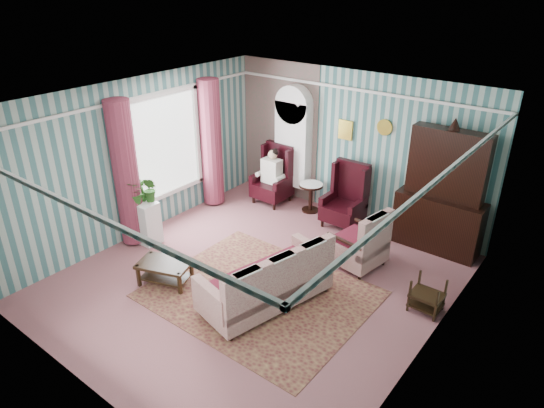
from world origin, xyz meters
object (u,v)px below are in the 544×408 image
Objects in this scene: nest_table at (427,295)px; sofa at (265,274)px; plant_stand at (145,222)px; wingback_right at (344,196)px; round_side_table at (311,198)px; bookcase at (293,150)px; dresser_hutch at (443,188)px; wingback_left at (272,175)px; coffee_table at (165,273)px; seated_woman at (272,177)px; floral_armchair at (358,238)px.

nest_table is 2.38m from sofa.
nest_table is 5.02m from plant_stand.
wingback_right is 2.08× the size of round_side_table.
bookcase is at bearing 42.97° from sofa.
sofa is (0.34, -2.84, -0.13)m from wingback_right.
dresser_hutch is 1.89× the size of wingback_left.
plant_stand is (-0.80, -2.75, -0.22)m from wingback_left.
coffee_table is (0.52, -3.43, -0.43)m from wingback_left.
seated_woman is 2.19× the size of nest_table.
seated_woman is 1.17× the size of floral_armchair.
bookcase is at bearing 71.51° from plant_stand.
coffee_table is at bearing -128.87° from dresser_hutch.
bookcase is at bearing 153.08° from nest_table.
wingback_left reaches higher than round_side_table.
bookcase reaches higher than round_side_table.
wingback_right is at bearing 49.27° from floral_armchair.
seated_woman is 1.97× the size of round_side_table.
floral_armchair is (0.57, 1.77, 0.00)m from sofa.
wingback_left is at bearing 73.78° from plant_stand.
round_side_table is at bearing 9.46° from seated_woman.
seated_woman is at bearing 159.15° from nest_table.
coffee_table is (-1.23, -3.43, -0.43)m from wingback_right.
floral_armchair reaches higher than plant_stand.
seated_woman is 2.86m from floral_armchair.
bookcase is 3.94m from coffee_table.
seated_woman is at bearing -122.66° from bookcase.
nest_table is at bearing -99.60° from floral_armchair.
dresser_hutch is 5.31m from plant_stand.
wingback_left is 0.04m from seated_woman.
sofa is 2.44× the size of coffee_table.
dresser_hutch reaches higher than seated_woman.
floral_armchair is (2.66, -1.07, -0.09)m from seated_woman.
wingback_right is 3.67m from coffee_table.
wingback_right is 3.76m from plant_stand.
plant_stand is (-4.30, -3.02, -0.78)m from dresser_hutch.
bookcase is 1.12× the size of sofa.
wingback_left is at bearing 98.54° from coffee_table.
wingback_left is at bearing -170.54° from round_side_table.
sofa is (1.84, -3.23, -0.62)m from bookcase.
bookcase is 2.72× the size of coffee_table.
dresser_hutch is 3.93× the size of round_side_table.
plant_stand is at bearing -132.84° from wingback_right.
dresser_hutch is at bearing 4.41° from seated_woman.
floral_armchair is at bearing -21.98° from seated_woman.
nest_table is 1.51m from floral_armchair.
dresser_hutch is 2.34× the size of floral_armchair.
wingback_left is 1.06× the size of seated_woman.
round_side_table is 3.23m from sofa.
round_side_table is (0.90, 0.15, -0.29)m from seated_woman.
bookcase reaches higher than wingback_left.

